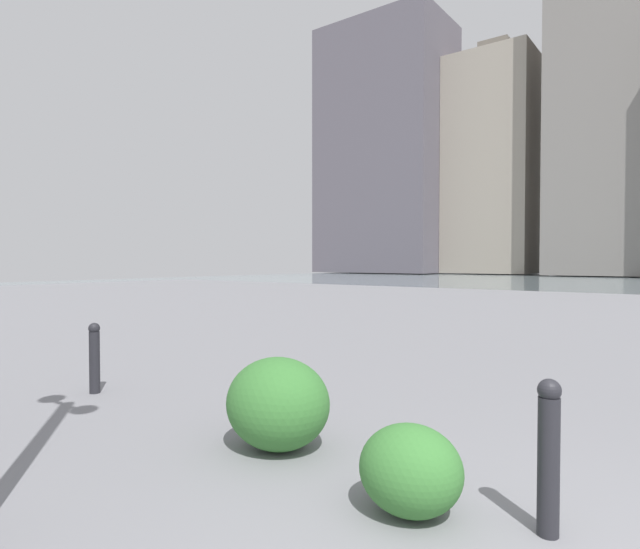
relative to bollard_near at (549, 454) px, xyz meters
name	(u,v)px	position (x,y,z in m)	size (l,w,h in m)	color
building_slab	(600,111)	(9.10, -64.97, 18.89)	(10.07, 13.11, 40.78)	gray
building_annex	(496,167)	(22.17, -67.88, 14.25)	(11.12, 12.81, 31.49)	#9E9384
building_highrise	(386,151)	(36.73, -62.84, 17.36)	(17.93, 12.54, 35.66)	#5B5660
bollard_near	(549,454)	(0.00, 0.00, 0.00)	(0.13, 0.13, 0.89)	#232328
bollard_mid	(94,356)	(5.03, -0.10, -0.03)	(0.13, 0.13, 0.83)	#232328
shrub_low	(278,403)	(2.11, -0.07, -0.08)	(0.89, 0.80, 0.76)	#387533
shrub_round	(410,470)	(0.73, 0.25, -0.19)	(0.65, 0.58, 0.55)	#387533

